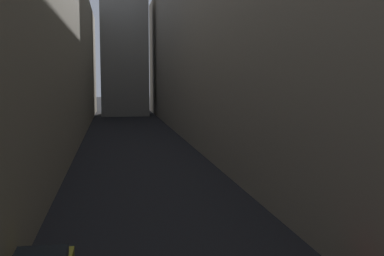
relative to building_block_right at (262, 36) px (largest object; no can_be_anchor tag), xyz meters
name	(u,v)px	position (x,y,z in m)	size (l,w,h in m)	color
ground_plane	(138,152)	(-12.31, -2.00, -10.79)	(264.00, 264.00, 0.00)	black
building_block_right	(262,36)	(0.00, 0.00, 0.00)	(13.61, 108.00, 21.59)	gray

